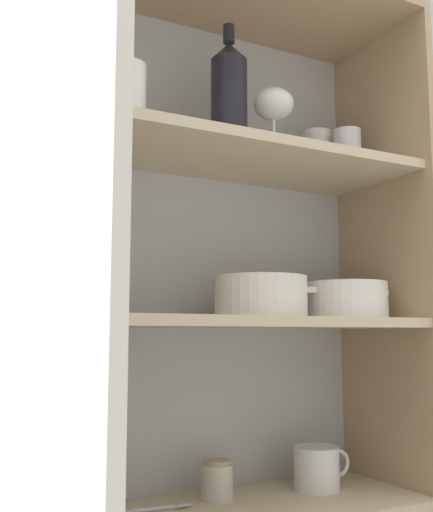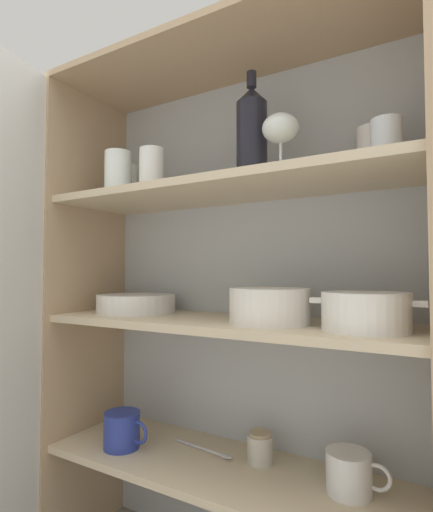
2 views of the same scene
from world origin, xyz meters
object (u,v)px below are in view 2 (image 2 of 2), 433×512
at_px(plate_stack_white, 136,304).
at_px(wine_bottle, 252,135).
at_px(coffee_mug_primary, 122,430).
at_px(storage_jar, 260,448).
at_px(mixing_bowl_large, 270,304).
at_px(casserole_dish, 365,311).

bearing_deg(plate_stack_white, wine_bottle, -0.83).
distance_m(coffee_mug_primary, storage_jar, 0.38).
xyz_separation_m(mixing_bowl_large, coffee_mug_primary, (-0.42, -0.04, -0.36)).
relative_size(coffee_mug_primary, storage_jar, 1.82).
bearing_deg(storage_jar, coffee_mug_primary, -162.62).
height_order(wine_bottle, coffee_mug_primary, wine_bottle).
xyz_separation_m(plate_stack_white, storage_jar, (0.38, 0.04, -0.35)).
bearing_deg(mixing_bowl_large, storage_jar, 128.27).
bearing_deg(wine_bottle, mixing_bowl_large, -25.62).
bearing_deg(wine_bottle, plate_stack_white, 179.17).
bearing_deg(mixing_bowl_large, coffee_mug_primary, -175.03).
bearing_deg(plate_stack_white, casserole_dish, -3.50).
distance_m(mixing_bowl_large, coffee_mug_primary, 0.55).
xyz_separation_m(casserole_dish, storage_jar, (-0.27, 0.08, -0.36)).
distance_m(casserole_dish, coffee_mug_primary, 0.72).
distance_m(mixing_bowl_large, casserole_dish, 0.21).
distance_m(plate_stack_white, mixing_bowl_large, 0.44).
xyz_separation_m(plate_stack_white, coffee_mug_primary, (0.02, -0.07, -0.34)).
bearing_deg(storage_jar, wine_bottle, -86.01).
height_order(wine_bottle, casserole_dish, wine_bottle).
xyz_separation_m(wine_bottle, plate_stack_white, (-0.38, 0.01, -0.43)).
distance_m(wine_bottle, plate_stack_white, 0.58).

